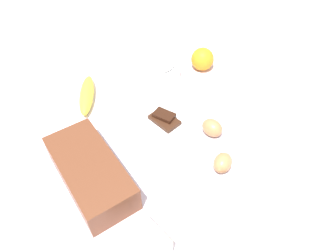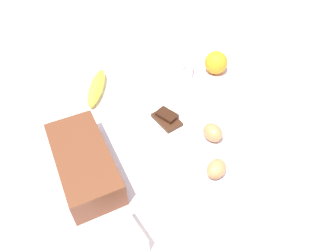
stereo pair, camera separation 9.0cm
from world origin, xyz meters
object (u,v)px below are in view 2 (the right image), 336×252
orange_fruit (216,63)px  egg_beside_bowl (213,132)px  flour_bowl (171,67)px  sugar_bowl (214,205)px  egg_near_butter (216,169)px  chocolate_plate (167,121)px  banana (96,87)px  butter_block (126,238)px  loaf_pan (84,162)px

orange_fruit → egg_beside_bowl: bearing=149.1°
flour_bowl → sugar_bowl: flour_bowl is taller
orange_fruit → flour_bowl: bearing=70.6°
flour_bowl → egg_near_butter: size_ratio=2.43×
egg_beside_bowl → chocolate_plate: size_ratio=0.49×
banana → butter_block: 0.54m
banana → chocolate_plate: 0.28m
banana → orange_fruit: (-0.06, -0.42, 0.02)m
banana → flour_bowl: bearing=-91.7°
egg_beside_bowl → butter_block: bearing=121.5°
flour_bowl → butter_block: 0.63m
egg_beside_bowl → chocolate_plate: 0.15m
sugar_bowl → banana: size_ratio=0.64×
orange_fruit → chocolate_plate: 0.31m
flour_bowl → orange_fruit: (-0.05, -0.15, 0.01)m
chocolate_plate → orange_fruit: bearing=-57.4°
sugar_bowl → banana: (0.54, 0.14, -0.01)m
banana → orange_fruit: bearing=-98.2°
orange_fruit → chocolate_plate: orange_fruit is taller
loaf_pan → flour_bowl: bearing=-54.2°
loaf_pan → sugar_bowl: (-0.24, -0.25, -0.01)m
chocolate_plate → egg_beside_bowl: bearing=-138.3°
flour_bowl → egg_near_butter: 0.45m
sugar_bowl → chocolate_plate: size_ratio=0.93×
loaf_pan → egg_beside_bowl: loaf_pan is taller
flour_bowl → egg_beside_bowl: bearing=177.1°
banana → orange_fruit: 0.42m
flour_bowl → orange_fruit: orange_fruit is taller
orange_fruit → banana: bearing=81.8°
flour_bowl → banana: size_ratio=0.79×
sugar_bowl → egg_near_butter: (0.09, -0.06, -0.01)m
flour_bowl → banana: flour_bowl is taller
sugar_bowl → egg_beside_bowl: (0.21, -0.11, -0.01)m
flour_bowl → orange_fruit: bearing=-109.4°
butter_block → egg_near_butter: 0.29m
banana → loaf_pan: bearing=160.4°
egg_near_butter → sugar_bowl: bearing=147.4°
loaf_pan → banana: size_ratio=1.50×
banana → butter_block: size_ratio=2.11×
loaf_pan → egg_beside_bowl: (-0.03, -0.36, -0.02)m
loaf_pan → egg_near_butter: (-0.14, -0.31, -0.02)m
loaf_pan → chocolate_plate: 0.28m
sugar_bowl → chocolate_plate: bearing=-2.9°
orange_fruit → egg_near_butter: orange_fruit is taller
banana → egg_near_butter: egg_near_butter is taller
loaf_pan → egg_near_butter: 0.34m
butter_block → egg_near_butter: butter_block is taller
loaf_pan → butter_block: (-0.23, -0.03, -0.01)m
orange_fruit → loaf_pan: bearing=115.1°
butter_block → egg_beside_bowl: size_ratio=1.41×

